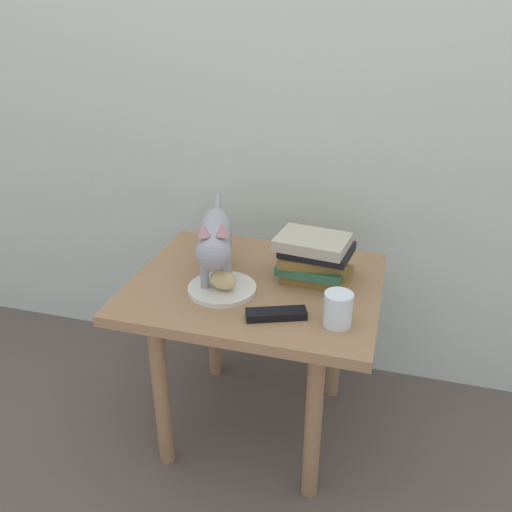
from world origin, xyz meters
TOP-DOWN VIEW (x-y plane):
  - ground_plane at (0.00, 0.00)m, footprint 6.00×6.00m
  - back_panel at (0.00, 0.40)m, footprint 4.00×0.04m
  - side_table at (0.00, 0.00)m, footprint 0.68×0.57m
  - plate at (-0.07, -0.07)m, footprint 0.19×0.19m
  - bread_roll at (-0.07, -0.08)m, footprint 0.10×0.09m
  - cat at (-0.11, -0.03)m, footprint 0.19×0.46m
  - book_stack at (0.15, 0.06)m, footprint 0.21×0.18m
  - candle_jar at (0.25, -0.15)m, footprint 0.07×0.07m
  - tv_remote at (0.10, -0.16)m, footprint 0.16×0.10m

SIDE VIEW (x-z plane):
  - ground_plane at x=0.00m, z-range 0.00..0.00m
  - side_table at x=0.00m, z-range 0.18..0.70m
  - plate at x=-0.07m, z-range 0.52..0.53m
  - tv_remote at x=0.10m, z-range 0.52..0.54m
  - candle_jar at x=0.25m, z-range 0.51..0.60m
  - bread_roll at x=-0.07m, z-range 0.53..0.58m
  - book_stack at x=0.15m, z-range 0.52..0.65m
  - cat at x=-0.11m, z-range 0.54..0.76m
  - back_panel at x=0.00m, z-range 0.00..2.20m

